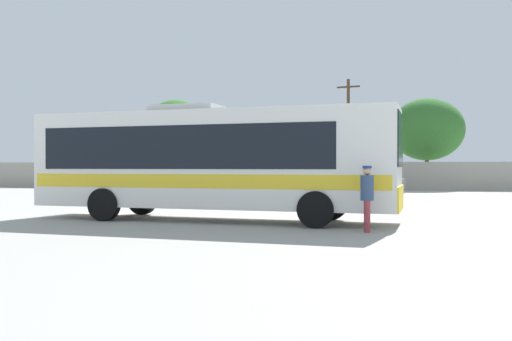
# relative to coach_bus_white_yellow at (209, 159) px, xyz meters

# --- Properties ---
(ground_plane) EXTENTS (300.00, 300.00, 0.00)m
(ground_plane) POSITION_rel_coach_bus_white_yellow_xyz_m (1.16, 10.32, -1.97)
(ground_plane) COLOR #A3A099
(perimeter_wall) EXTENTS (80.00, 0.30, 2.07)m
(perimeter_wall) POSITION_rel_coach_bus_white_yellow_xyz_m (1.16, 24.92, -0.94)
(perimeter_wall) COLOR #9E998C
(perimeter_wall) RESTS_ON ground_plane
(coach_bus_white_yellow) EXTENTS (11.91, 3.94, 3.70)m
(coach_bus_white_yellow) POSITION_rel_coach_bus_white_yellow_xyz_m (0.00, 0.00, 0.00)
(coach_bus_white_yellow) COLOR white
(coach_bus_white_yellow) RESTS_ON ground_plane
(attendant_by_bus_door) EXTENTS (0.38, 0.38, 1.75)m
(attendant_by_bus_door) POSITION_rel_coach_bus_white_yellow_xyz_m (4.97, -2.42, -0.98)
(attendant_by_bus_door) COLOR #99383D
(attendant_by_bus_door) RESTS_ON ground_plane
(parked_car_leftmost_grey) EXTENTS (4.32, 2.29, 1.49)m
(parked_car_leftmost_grey) POSITION_rel_coach_bus_white_yellow_xyz_m (-13.86, 20.99, -1.18)
(parked_car_leftmost_grey) COLOR slate
(parked_car_leftmost_grey) RESTS_ON ground_plane
(parked_car_second_black) EXTENTS (4.49, 2.00, 1.54)m
(parked_car_second_black) POSITION_rel_coach_bus_white_yellow_xyz_m (-8.11, 20.87, -1.16)
(parked_car_second_black) COLOR black
(parked_car_second_black) RESTS_ON ground_plane
(parked_car_third_red) EXTENTS (4.35, 2.25, 1.48)m
(parked_car_third_red) POSITION_rel_coach_bus_white_yellow_xyz_m (-0.97, 20.48, -1.19)
(parked_car_third_red) COLOR red
(parked_car_third_red) RESTS_ON ground_plane
(parked_car_rightmost_grey) EXTENTS (4.47, 2.01, 1.42)m
(parked_car_rightmost_grey) POSITION_rel_coach_bus_white_yellow_xyz_m (5.34, 20.43, -1.21)
(parked_car_rightmost_grey) COLOR slate
(parked_car_rightmost_grey) RESTS_ON ground_plane
(utility_pole_near) EXTENTS (1.78, 0.52, 8.53)m
(utility_pole_near) POSITION_rel_coach_bus_white_yellow_xyz_m (3.85, 26.65, 2.48)
(utility_pole_near) COLOR #4C3823
(utility_pole_near) RESTS_ON ground_plane
(roadside_tree_left) EXTENTS (5.27, 5.27, 7.36)m
(roadside_tree_left) POSITION_rel_coach_bus_white_yellow_xyz_m (-10.40, 27.63, 3.14)
(roadside_tree_left) COLOR brown
(roadside_tree_left) RESTS_ON ground_plane
(roadside_tree_midleft) EXTENTS (3.48, 3.48, 6.48)m
(roadside_tree_midleft) POSITION_rel_coach_bus_white_yellow_xyz_m (1.55, 28.47, 2.99)
(roadside_tree_midleft) COLOR brown
(roadside_tree_midleft) RESTS_ON ground_plane
(roadside_tree_midright) EXTENTS (5.81, 5.81, 7.16)m
(roadside_tree_midright) POSITION_rel_coach_bus_white_yellow_xyz_m (9.98, 28.75, 2.71)
(roadside_tree_midright) COLOR brown
(roadside_tree_midright) RESTS_ON ground_plane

